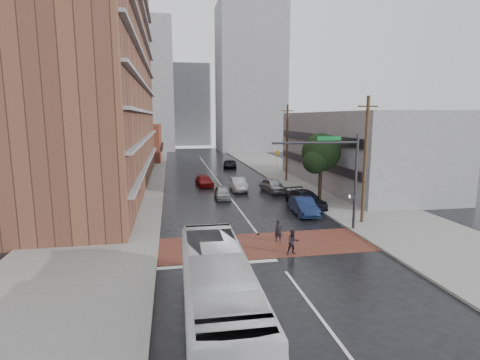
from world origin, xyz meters
TOP-DOWN VIEW (x-y plane):
  - ground at (0.00, 0.00)m, footprint 160.00×160.00m
  - crosswalk at (0.00, 0.50)m, footprint 14.00×5.00m
  - sidewalk_west at (-11.50, 25.00)m, footprint 9.00×90.00m
  - sidewalk_east at (11.50, 25.00)m, footprint 9.00×90.00m
  - apartment_block at (-14.00, 24.00)m, footprint 10.00×44.00m
  - storefront_west at (-12.00, 54.00)m, footprint 8.00×16.00m
  - building_east at (16.50, 20.00)m, footprint 11.00×26.00m
  - distant_tower_west at (-14.00, 78.00)m, footprint 18.00×16.00m
  - distant_tower_east at (14.00, 72.00)m, footprint 16.00×14.00m
  - distant_tower_center at (0.00, 95.00)m, footprint 12.00×10.00m
  - street_tree at (8.52, 12.03)m, footprint 4.20×4.10m
  - signal_mast at (5.85, 2.50)m, footprint 6.50×0.30m
  - utility_pole_near at (8.80, 4.00)m, footprint 1.60×0.26m
  - utility_pole_far at (8.80, 24.00)m, footprint 1.60×0.26m
  - transit_bus at (-4.36, -8.95)m, footprint 2.77×11.11m
  - pedestrian_a at (1.02, 0.92)m, footprint 0.57×0.39m
  - pedestrian_b at (1.23, -1.50)m, footprint 0.80×0.65m
  - car_travel_a at (-0.90, 15.23)m, footprint 1.71×3.92m
  - car_travel_b at (1.51, 19.13)m, footprint 1.61×4.57m
  - car_travel_c at (-2.10, 22.92)m, footprint 2.25×4.49m
  - suv_travel at (3.63, 38.86)m, footprint 2.90×5.00m
  - car_parked_near at (5.20, 7.53)m, footprint 1.86×4.67m
  - car_parked_mid at (6.30, 10.00)m, footprint 2.98×5.67m
  - car_parked_far at (5.20, 17.61)m, footprint 2.55×4.81m

SIDE VIEW (x-z plane):
  - ground at x=0.00m, z-range 0.00..0.00m
  - crosswalk at x=0.00m, z-range 0.00..0.02m
  - sidewalk_west at x=-11.50m, z-range 0.00..0.15m
  - sidewalk_east at x=11.50m, z-range 0.00..0.15m
  - car_travel_c at x=-2.10m, z-range 0.00..1.25m
  - suv_travel at x=3.63m, z-range 0.00..1.31m
  - car_travel_a at x=-0.90m, z-range 0.00..1.31m
  - car_travel_b at x=1.51m, z-range 0.00..1.50m
  - car_parked_near at x=5.20m, z-range 0.00..1.51m
  - pedestrian_a at x=1.02m, z-range 0.00..1.53m
  - car_parked_far at x=5.20m, z-range 0.00..1.56m
  - car_parked_mid at x=6.30m, z-range 0.00..1.57m
  - pedestrian_b at x=1.23m, z-range 0.00..1.57m
  - transit_bus at x=-4.36m, z-range 0.00..3.08m
  - storefront_west at x=-12.00m, z-range 0.00..7.00m
  - building_east at x=16.50m, z-range 0.00..9.00m
  - signal_mast at x=5.85m, z-range 1.13..8.33m
  - street_tree at x=8.52m, z-range 1.28..8.18m
  - utility_pole_near at x=8.80m, z-range 0.14..10.14m
  - utility_pole_far at x=8.80m, z-range 0.14..10.14m
  - distant_tower_center at x=0.00m, z-range 0.00..24.00m
  - apartment_block at x=-14.00m, z-range 0.00..28.00m
  - distant_tower_west at x=-14.00m, z-range 0.00..32.00m
  - distant_tower_east at x=14.00m, z-range 0.00..36.00m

